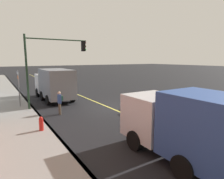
{
  "coord_description": "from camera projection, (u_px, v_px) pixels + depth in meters",
  "views": [
    {
      "loc": [
        -13.69,
        8.18,
        4.1
      ],
      "look_at": [
        -2.24,
        1.06,
        1.93
      ],
      "focal_mm": 31.01,
      "sensor_mm": 36.0,
      "label": 1
    }
  ],
  "objects": [
    {
      "name": "fire_hydrant",
      "position": [
        41.0,
        125.0,
        10.71
      ],
      "size": [
        0.24,
        0.24,
        0.94
      ],
      "color": "red",
      "rests_on": "ground"
    },
    {
      "name": "lane_stripe_center",
      "position": [
        109.0,
        107.0,
        16.39
      ],
      "size": [
        80.0,
        0.16,
        0.01
      ],
      "primitive_type": "cube",
      "color": "#D8CC4C",
      "rests_on": "ground"
    },
    {
      "name": "truck_gray",
      "position": [
        54.0,
        83.0,
        19.18
      ],
      "size": [
        6.65,
        2.54,
        3.08
      ],
      "color": "silver",
      "rests_on": "ground"
    },
    {
      "name": "street_sign_post",
      "position": [
        19.0,
        86.0,
        15.89
      ],
      "size": [
        0.6,
        0.08,
        3.14
      ],
      "color": "slate",
      "rests_on": "ground"
    },
    {
      "name": "car_black",
      "position": [
        158.0,
        102.0,
        14.94
      ],
      "size": [
        4.16,
        2.01,
        1.45
      ],
      "color": "black",
      "rests_on": "ground"
    },
    {
      "name": "pedestrian_with_backpack",
      "position": [
        60.0,
        101.0,
        14.19
      ],
      "size": [
        0.43,
        0.39,
        1.73
      ],
      "color": "brown",
      "rests_on": "ground"
    },
    {
      "name": "curb_edge",
      "position": [
        40.0,
        117.0,
        13.48
      ],
      "size": [
        80.0,
        0.16,
        0.15
      ],
      "primitive_type": "cube",
      "color": "slate",
      "rests_on": "ground"
    },
    {
      "name": "traffic_light_mast",
      "position": [
        52.0,
        58.0,
        15.69
      ],
      "size": [
        0.28,
        5.09,
        5.92
      ],
      "color": "#1E3823",
      "rests_on": "ground"
    },
    {
      "name": "sidewalk_slab",
      "position": [
        16.0,
        120.0,
        12.69
      ],
      "size": [
        80.0,
        3.18,
        0.15
      ],
      "primitive_type": "cube",
      "color": "gray",
      "rests_on": "ground"
    },
    {
      "name": "ground",
      "position": [
        109.0,
        107.0,
        16.4
      ],
      "size": [
        200.0,
        200.0,
        0.0
      ],
      "primitive_type": "plane",
      "color": "black"
    },
    {
      "name": "truck_blue",
      "position": [
        215.0,
        134.0,
        6.57
      ],
      "size": [
        7.8,
        2.41,
        2.88
      ],
      "color": "silver",
      "rests_on": "ground"
    }
  ]
}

